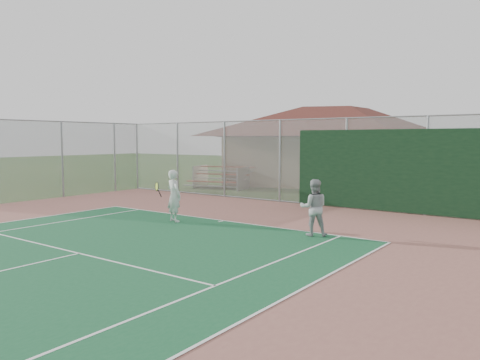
% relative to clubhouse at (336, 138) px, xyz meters
% --- Properties ---
extents(back_fence, '(20.08, 0.11, 3.53)m').
position_rel_clubhouse_xyz_m(back_fence, '(4.69, -8.99, -1.09)').
color(back_fence, gray).
rests_on(back_fence, ground).
extents(side_fence_left, '(0.08, 9.00, 3.50)m').
position_rel_clubhouse_xyz_m(side_fence_left, '(-7.42, -13.47, -1.01)').
color(side_fence_left, gray).
rests_on(side_fence_left, ground).
extents(clubhouse, '(13.88, 10.51, 5.43)m').
position_rel_clubhouse_xyz_m(clubhouse, '(0.00, 0.00, 0.00)').
color(clubhouse, tan).
rests_on(clubhouse, ground).
extents(bleachers, '(3.64, 2.65, 1.19)m').
position_rel_clubhouse_xyz_m(bleachers, '(-4.10, -5.92, -2.13)').
color(bleachers, '#B8442A').
rests_on(bleachers, ground).
extents(player_white_front, '(0.98, 0.67, 1.69)m').
position_rel_clubhouse_xyz_m(player_white_front, '(1.37, -15.18, -1.91)').
color(player_white_front, silver).
rests_on(player_white_front, ground).
extents(player_grey_back, '(0.96, 0.90, 1.57)m').
position_rel_clubhouse_xyz_m(player_grey_back, '(6.06, -14.49, -1.97)').
color(player_grey_back, '#A3A6A8').
rests_on(player_grey_back, ground).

